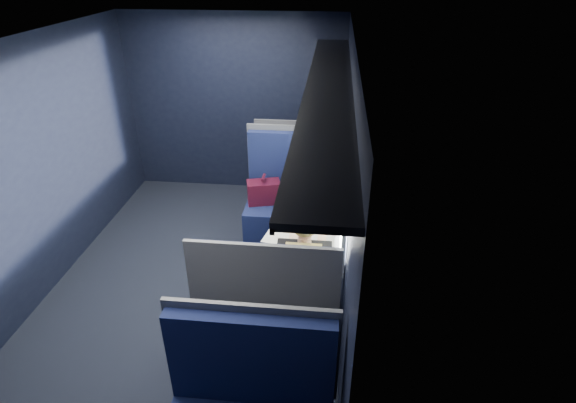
# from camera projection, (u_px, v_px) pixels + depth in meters

# --- Properties ---
(ground) EXTENTS (2.80, 4.20, 0.01)m
(ground) POSITION_uv_depth(u_px,v_px,m) (200.00, 279.00, 4.55)
(ground) COLOR black
(room_shell) EXTENTS (3.00, 4.40, 2.40)m
(room_shell) POSITION_uv_depth(u_px,v_px,m) (186.00, 142.00, 3.82)
(room_shell) COLOR black
(room_shell) RESTS_ON ground
(table) EXTENTS (0.62, 1.00, 0.74)m
(table) POSITION_uv_depth(u_px,v_px,m) (302.00, 229.00, 4.13)
(table) COLOR #54565E
(table) RESTS_ON ground
(seat_bay_near) EXTENTS (1.04, 0.62, 1.26)m
(seat_bay_near) POSITION_uv_depth(u_px,v_px,m) (290.00, 205.00, 5.02)
(seat_bay_near) COLOR #0D133B
(seat_bay_near) RESTS_ON ground
(seat_bay_far) EXTENTS (1.04, 0.62, 1.26)m
(seat_bay_far) POSITION_uv_depth(u_px,v_px,m) (270.00, 315.00, 3.50)
(seat_bay_far) COLOR #0D133B
(seat_bay_far) RESTS_ON ground
(seat_row_front) EXTENTS (1.04, 0.51, 1.16)m
(seat_row_front) POSITION_uv_depth(u_px,v_px,m) (298.00, 171.00, 5.83)
(seat_row_front) COLOR #0D133B
(seat_row_front) RESTS_ON ground
(man) EXTENTS (0.53, 0.56, 1.32)m
(man) POSITION_uv_depth(u_px,v_px,m) (314.00, 190.00, 4.70)
(man) COLOR black
(man) RESTS_ON ground
(woman) EXTENTS (0.53, 0.56, 1.32)m
(woman) POSITION_uv_depth(u_px,v_px,m) (304.00, 272.00, 3.48)
(woman) COLOR black
(woman) RESTS_ON ground
(papers) EXTENTS (0.75, 0.94, 0.01)m
(papers) POSITION_uv_depth(u_px,v_px,m) (307.00, 223.00, 4.07)
(papers) COLOR white
(papers) RESTS_ON table
(laptop) EXTENTS (0.30, 0.34, 0.22)m
(laptop) POSITION_uv_depth(u_px,v_px,m) (326.00, 212.00, 4.13)
(laptop) COLOR silver
(laptop) RESTS_ON table
(bottle_small) EXTENTS (0.06, 0.06, 0.21)m
(bottle_small) POSITION_uv_depth(u_px,v_px,m) (336.00, 196.00, 4.34)
(bottle_small) COLOR silver
(bottle_small) RESTS_ON table
(cup) EXTENTS (0.07, 0.07, 0.09)m
(cup) POSITION_uv_depth(u_px,v_px,m) (336.00, 197.00, 4.42)
(cup) COLOR white
(cup) RESTS_ON table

